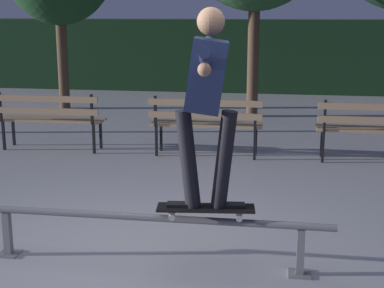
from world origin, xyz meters
TOP-DOWN VIEW (x-y plane):
  - ground_plane at (0.00, 0.00)m, footprint 90.00×90.00m
  - hedge_backdrop at (0.00, 10.67)m, footprint 24.00×1.20m
  - grind_rail at (0.00, -0.02)m, footprint 3.02×0.18m
  - skateboard at (0.48, -0.02)m, footprint 0.80×0.29m
  - skateboarder at (0.48, -0.02)m, footprint 0.63×1.40m
  - park_bench_leftmost at (-2.36, 3.61)m, footprint 1.60×0.42m
  - park_bench_left_center at (-0.02, 3.61)m, footprint 1.60×0.42m
  - park_bench_right_center at (2.33, 3.61)m, footprint 1.60×0.42m

SIDE VIEW (x-z plane):
  - ground_plane at x=0.00m, z-range 0.00..0.00m
  - grind_rail at x=0.00m, z-range 0.13..0.57m
  - skateboard at x=0.48m, z-range 0.47..0.56m
  - park_bench_leftmost at x=-2.36m, z-range 0.10..0.98m
  - park_bench_left_center at x=-0.02m, z-range 0.10..0.98m
  - park_bench_right_center at x=2.33m, z-range 0.10..0.98m
  - hedge_backdrop at x=0.00m, z-range 0.00..1.81m
  - skateboarder at x=0.48m, z-range 0.67..2.23m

